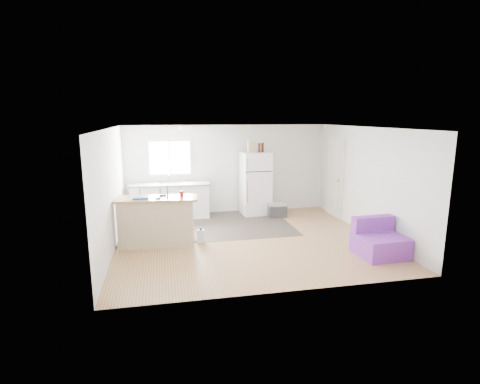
{
  "coord_description": "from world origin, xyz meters",
  "views": [
    {
      "loc": [
        -1.74,
        -7.54,
        2.64
      ],
      "look_at": [
        -0.03,
        0.7,
        0.92
      ],
      "focal_mm": 28.0,
      "sensor_mm": 36.0,
      "label": 1
    }
  ],
  "objects_px": {
    "red_cup": "(181,193)",
    "blue_tray": "(141,198)",
    "kitchen_cabinets": "(170,200)",
    "cardboard_box": "(251,147)",
    "mop": "(165,236)",
    "cleaner_jug": "(201,236)",
    "bottle_left": "(259,148)",
    "refrigerator": "(255,183)",
    "bottle_right": "(263,147)",
    "peninsula": "(157,221)",
    "purple_seat": "(379,242)",
    "cooler": "(277,210)"
  },
  "relations": [
    {
      "from": "purple_seat",
      "to": "cleaner_jug",
      "type": "height_order",
      "value": "purple_seat"
    },
    {
      "from": "cardboard_box",
      "to": "refrigerator",
      "type": "bearing_deg",
      "value": 14.1
    },
    {
      "from": "peninsula",
      "to": "cooler",
      "type": "bearing_deg",
      "value": 32.74
    },
    {
      "from": "cardboard_box",
      "to": "mop",
      "type": "bearing_deg",
      "value": -137.19
    },
    {
      "from": "cooler",
      "to": "mop",
      "type": "xyz_separation_m",
      "value": [
        -2.96,
        -1.74,
        0.04
      ]
    },
    {
      "from": "bottle_left",
      "to": "bottle_right",
      "type": "relative_size",
      "value": 1.0
    },
    {
      "from": "kitchen_cabinets",
      "to": "cooler",
      "type": "height_order",
      "value": "kitchen_cabinets"
    },
    {
      "from": "cardboard_box",
      "to": "blue_tray",
      "type": "bearing_deg",
      "value": -143.19
    },
    {
      "from": "kitchen_cabinets",
      "to": "cardboard_box",
      "type": "distance_m",
      "value": 2.55
    },
    {
      "from": "refrigerator",
      "to": "red_cup",
      "type": "xyz_separation_m",
      "value": [
        -2.08,
        -2.04,
        0.22
      ]
    },
    {
      "from": "kitchen_cabinets",
      "to": "mop",
      "type": "bearing_deg",
      "value": -92.76
    },
    {
      "from": "kitchen_cabinets",
      "to": "cooler",
      "type": "relative_size",
      "value": 4.06
    },
    {
      "from": "kitchen_cabinets",
      "to": "cleaner_jug",
      "type": "bearing_deg",
      "value": -73.32
    },
    {
      "from": "red_cup",
      "to": "purple_seat",
      "type": "bearing_deg",
      "value": -21.91
    },
    {
      "from": "cooler",
      "to": "bottle_right",
      "type": "distance_m",
      "value": 1.71
    },
    {
      "from": "purple_seat",
      "to": "cardboard_box",
      "type": "distance_m",
      "value": 4.18
    },
    {
      "from": "cardboard_box",
      "to": "bottle_left",
      "type": "height_order",
      "value": "cardboard_box"
    },
    {
      "from": "peninsula",
      "to": "refrigerator",
      "type": "bearing_deg",
      "value": 43.63
    },
    {
      "from": "peninsula",
      "to": "mop",
      "type": "relative_size",
      "value": 1.3
    },
    {
      "from": "cooler",
      "to": "blue_tray",
      "type": "xyz_separation_m",
      "value": [
        -3.4,
        -1.66,
        0.84
      ]
    },
    {
      "from": "cooler",
      "to": "red_cup",
      "type": "height_order",
      "value": "red_cup"
    },
    {
      "from": "bottle_left",
      "to": "bottle_right",
      "type": "xyz_separation_m",
      "value": [
        0.11,
        0.07,
        0.0
      ]
    },
    {
      "from": "refrigerator",
      "to": "bottle_right",
      "type": "height_order",
      "value": "bottle_right"
    },
    {
      "from": "peninsula",
      "to": "bottle_left",
      "type": "height_order",
      "value": "bottle_left"
    },
    {
      "from": "purple_seat",
      "to": "red_cup",
      "type": "xyz_separation_m",
      "value": [
        -3.66,
        1.47,
        0.81
      ]
    },
    {
      "from": "cleaner_jug",
      "to": "blue_tray",
      "type": "distance_m",
      "value": 1.48
    },
    {
      "from": "bottle_right",
      "to": "red_cup",
      "type": "bearing_deg",
      "value": -138.13
    },
    {
      "from": "mop",
      "to": "cooler",
      "type": "bearing_deg",
      "value": 29.42
    },
    {
      "from": "kitchen_cabinets",
      "to": "mop",
      "type": "xyz_separation_m",
      "value": [
        -0.18,
        -2.24,
        -0.24
      ]
    },
    {
      "from": "cleaner_jug",
      "to": "bottle_left",
      "type": "relative_size",
      "value": 1.33
    },
    {
      "from": "red_cup",
      "to": "blue_tray",
      "type": "distance_m",
      "value": 0.82
    },
    {
      "from": "red_cup",
      "to": "cardboard_box",
      "type": "bearing_deg",
      "value": 45.77
    },
    {
      "from": "kitchen_cabinets",
      "to": "refrigerator",
      "type": "bearing_deg",
      "value": 0.56
    },
    {
      "from": "cooler",
      "to": "bottle_right",
      "type": "xyz_separation_m",
      "value": [
        -0.31,
        0.45,
        1.62
      ]
    },
    {
      "from": "blue_tray",
      "to": "bottle_left",
      "type": "xyz_separation_m",
      "value": [
        2.98,
        2.04,
        0.79
      ]
    },
    {
      "from": "purple_seat",
      "to": "bottle_left",
      "type": "xyz_separation_m",
      "value": [
        -1.49,
        3.44,
        1.55
      ]
    },
    {
      "from": "mop",
      "to": "bottle_left",
      "type": "xyz_separation_m",
      "value": [
        2.54,
        2.12,
        1.58
      ]
    },
    {
      "from": "bottle_right",
      "to": "bottle_left",
      "type": "bearing_deg",
      "value": -147.66
    },
    {
      "from": "refrigerator",
      "to": "cardboard_box",
      "type": "relative_size",
      "value": 5.62
    },
    {
      "from": "bottle_left",
      "to": "mop",
      "type": "bearing_deg",
      "value": -140.16
    },
    {
      "from": "peninsula",
      "to": "cleaner_jug",
      "type": "xyz_separation_m",
      "value": [
        0.9,
        -0.05,
        -0.37
      ]
    },
    {
      "from": "refrigerator",
      "to": "bottle_right",
      "type": "distance_m",
      "value": 0.99
    },
    {
      "from": "red_cup",
      "to": "bottle_left",
      "type": "relative_size",
      "value": 0.48
    },
    {
      "from": "purple_seat",
      "to": "cardboard_box",
      "type": "xyz_separation_m",
      "value": [
        -1.7,
        3.48,
        1.58
      ]
    },
    {
      "from": "blue_tray",
      "to": "mop",
      "type": "bearing_deg",
      "value": -10.83
    },
    {
      "from": "refrigerator",
      "to": "mop",
      "type": "xyz_separation_m",
      "value": [
        -2.46,
        -2.19,
        -0.61
      ]
    },
    {
      "from": "kitchen_cabinets",
      "to": "bottle_left",
      "type": "distance_m",
      "value": 2.72
    },
    {
      "from": "mop",
      "to": "refrigerator",
      "type": "bearing_deg",
      "value": 40.61
    },
    {
      "from": "kitchen_cabinets",
      "to": "cardboard_box",
      "type": "height_order",
      "value": "cardboard_box"
    },
    {
      "from": "kitchen_cabinets",
      "to": "refrigerator",
      "type": "height_order",
      "value": "refrigerator"
    }
  ]
}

